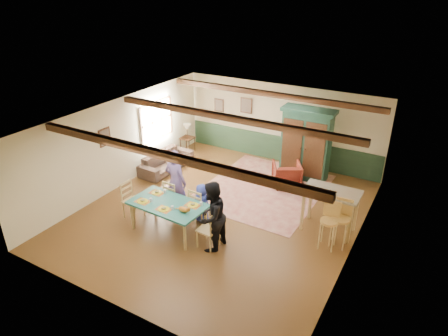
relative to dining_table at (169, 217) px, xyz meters
The scene contains 35 objects.
floor 1.63m from the dining_table, 62.54° to the left, with size 8.00×8.00×0.00m, color #503116.
wall_back 5.53m from the dining_table, 82.32° to the left, with size 7.00×0.02×2.70m, color beige.
wall_left 3.25m from the dining_table, 153.18° to the left, with size 0.02×8.00×2.70m, color beige.
wall_right 4.56m from the dining_table, 18.34° to the left, with size 0.02×8.00×2.70m, color beige.
ceiling 2.79m from the dining_table, 62.54° to the left, with size 7.00×8.00×0.02m, color white.
wainscot_back 5.43m from the dining_table, 82.29° to the left, with size 6.95×0.03×0.90m, color #1E3824.
ceiling_beam_front 2.50m from the dining_table, 50.98° to the right, with size 6.95×0.16×0.16m, color #331D0E.
ceiling_beam_mid 2.95m from the dining_table, 67.99° to the left, with size 6.95×0.16×0.16m, color #331D0E.
ceiling_beam_back 4.98m from the dining_table, 80.61° to the left, with size 6.95×0.16×0.16m, color #331D0E.
window_left 4.30m from the dining_table, 131.48° to the left, with size 0.06×1.60×1.30m, color white, non-canonical shape.
picture_left_wall 3.16m from the dining_table, 163.71° to the left, with size 0.04×0.42×0.52m, color #796958, non-canonical shape.
picture_back_a 5.58m from the dining_table, 96.08° to the left, with size 0.45×0.04×0.55m, color #796958, non-canonical shape.
picture_back_b 5.76m from the dining_table, 107.29° to the left, with size 0.38×0.04×0.48m, color #796958, non-canonical shape.
dining_table is the anchor object (origin of this frame).
dining_chair_far_left 0.88m from the dining_table, 116.07° to the left, with size 0.44×0.46×1.00m, color tan, non-canonical shape.
dining_chair_far_right 0.88m from the dining_table, 57.96° to the left, with size 0.44×0.46×1.00m, color tan, non-canonical shape.
dining_chair_end_left 1.22m from the dining_table, behind, with size 0.44×0.46×1.00m, color tan, non-canonical shape.
dining_chair_end_right 1.22m from the dining_table, ahead, with size 0.44×0.46×1.00m, color tan, non-canonical shape.
person_man 1.08m from the dining_table, 113.58° to the left, with size 0.66×0.44×1.82m, color #715897.
person_woman 1.40m from the dining_table, ahead, with size 0.85×0.66×1.74m, color black.
person_child 0.95m from the dining_table, 60.45° to the left, with size 0.52×0.34×1.06m, color #293AA6.
cat 0.77m from the dining_table, 13.29° to the right, with size 0.38×0.15×0.19m, color orange, non-canonical shape.
place_setting_near_left 0.78m from the dining_table, 158.55° to the right, with size 0.42×0.32×0.11m, color gold, non-canonical shape.
place_setting_near_center 0.53m from the dining_table, 71.19° to the right, with size 0.42×0.32×0.11m, color gold, non-canonical shape.
place_setting_far_left 0.78m from the dining_table, 152.57° to the left, with size 0.42×0.32×0.11m, color gold, non-canonical shape.
place_setting_far_right 0.78m from the dining_table, 21.45° to the left, with size 0.42×0.32×0.11m, color gold, non-canonical shape.
area_rug 3.43m from the dining_table, 70.02° to the left, with size 3.33×3.96×0.01m, color beige.
armoire 5.02m from the dining_table, 66.96° to the left, with size 1.62×0.65×2.29m, color #17392B.
armchair 4.11m from the dining_table, 65.99° to the left, with size 0.82×0.84×0.77m, color #49130E.
sofa 3.61m from the dining_table, 128.20° to the left, with size 2.04×0.80×0.60m, color #3D2D26.
end_table 5.10m from the dining_table, 119.10° to the left, with size 0.45×0.45×0.56m, color #331D0E, non-canonical shape.
table_lamp 5.11m from the dining_table, 119.10° to the left, with size 0.28×0.28×0.51m, color tan, non-canonical shape.
counter_table 4.04m from the dining_table, 30.22° to the left, with size 1.36×0.79×1.14m, color tan, non-canonical shape.
bar_stool_left 3.91m from the dining_table, 19.49° to the left, with size 0.42×0.46×1.18m, color tan, non-canonical shape.
bar_stool_right 4.18m from the dining_table, 21.21° to the left, with size 0.43×0.47×1.20m, color tan, non-canonical shape.
Camera 1 is at (4.70, -8.08, 5.87)m, focal length 32.00 mm.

